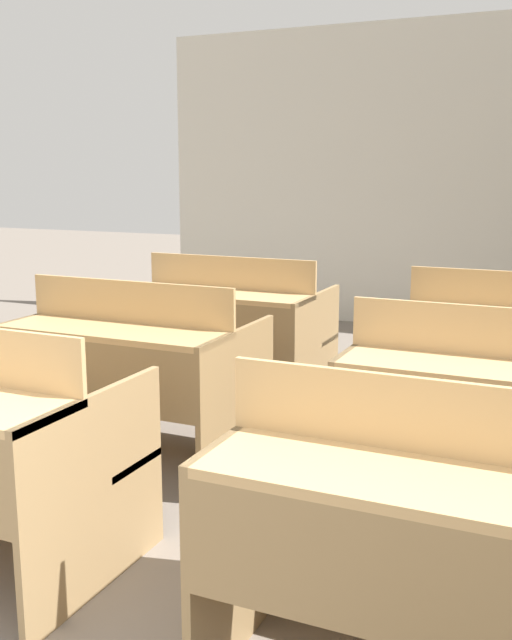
% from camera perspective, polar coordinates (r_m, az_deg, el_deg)
% --- Properties ---
extents(wall_back, '(5.92, 0.06, 2.84)m').
position_cam_1_polar(wall_back, '(7.22, 15.38, 10.40)').
color(wall_back, beige).
rests_on(wall_back, ground_plane).
extents(bench_front_right, '(1.18, 0.82, 0.95)m').
position_cam_1_polar(bench_front_right, '(2.23, 13.08, -15.90)').
color(bench_front_right, '#95764C').
rests_on(bench_front_right, ground_plane).
extents(bench_second_left, '(1.18, 0.82, 0.95)m').
position_cam_1_polar(bench_second_left, '(3.92, -9.32, -3.75)').
color(bench_second_left, olive).
rests_on(bench_second_left, ground_plane).
extents(bench_second_right, '(1.18, 0.82, 0.95)m').
position_cam_1_polar(bench_second_right, '(3.32, 17.24, -6.88)').
color(bench_second_right, '#9A7B51').
rests_on(bench_second_right, ground_plane).
extents(bench_third_left, '(1.18, 0.82, 0.95)m').
position_cam_1_polar(bench_third_left, '(4.93, -1.88, -0.50)').
color(bench_third_left, '#97784E').
rests_on(bench_third_left, ground_plane).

